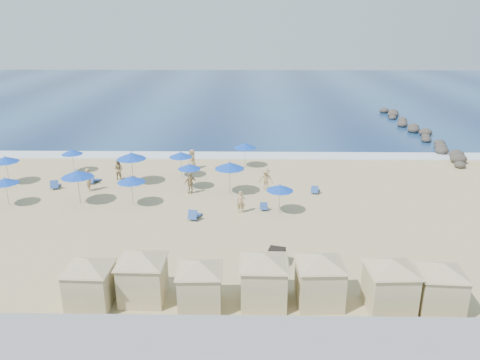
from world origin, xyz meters
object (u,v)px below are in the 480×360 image
(umbrella_3, at_px, (77,174))
(trash_bin, at_px, (276,257))
(umbrella_10, at_px, (280,188))
(beachgoer_3, at_px, (266,179))
(umbrella_9, at_px, (245,145))
(rock_jetty, at_px, (417,131))
(cabana_3, at_px, (264,272))
(umbrella_7, at_px, (181,155))
(umbrella_4, at_px, (131,156))
(umbrella_6, at_px, (131,179))
(umbrella_5, at_px, (189,166))
(cabana_6, at_px, (441,281))
(beachgoer_0, at_px, (89,179))
(cabana_0, at_px, (89,276))
(beachgoer_4, at_px, (192,159))
(cabana_4, at_px, (320,272))
(cabana_5, at_px, (391,278))
(beachgoer_2, at_px, (190,183))
(beachgoer_5, at_px, (241,202))
(cabana_1, at_px, (142,269))
(umbrella_1, at_px, (5,181))
(umbrella_0, at_px, (5,159))
(umbrella_2, at_px, (72,152))
(cabana_2, at_px, (200,278))
(umbrella_8, at_px, (230,166))
(beachgoer_1, at_px, (118,169))

(umbrella_3, bearing_deg, trash_bin, -32.06)
(umbrella_10, relative_size, beachgoer_3, 1.22)
(umbrella_9, bearing_deg, rock_jetty, 33.12)
(cabana_3, relative_size, umbrella_7, 2.01)
(umbrella_4, relative_size, umbrella_6, 1.19)
(umbrella_3, bearing_deg, umbrella_7, 43.24)
(umbrella_3, distance_m, umbrella_5, 8.28)
(cabana_6, relative_size, beachgoer_0, 2.30)
(cabana_0, distance_m, cabana_3, 8.02)
(umbrella_3, xyz_separation_m, beachgoer_4, (7.19, 8.43, -1.38))
(trash_bin, bearing_deg, umbrella_5, 132.75)
(umbrella_6, xyz_separation_m, beachgoer_4, (3.29, 8.72, -1.10))
(beachgoer_3, bearing_deg, cabana_4, -73.96)
(cabana_6, height_order, umbrella_7, cabana_6)
(umbrella_7, relative_size, beachgoer_3, 1.29)
(cabana_6, xyz_separation_m, beachgoer_0, (-20.99, 15.40, -0.60))
(cabana_4, distance_m, cabana_6, 5.39)
(cabana_4, height_order, umbrella_7, cabana_4)
(cabana_5, relative_size, cabana_6, 1.06)
(beachgoer_2, distance_m, beachgoer_5, 5.38)
(umbrella_3, height_order, umbrella_10, umbrella_3)
(cabana_1, distance_m, umbrella_1, 16.86)
(umbrella_9, bearing_deg, beachgoer_5, -91.24)
(cabana_6, bearing_deg, umbrella_10, 120.29)
(beachgoer_2, bearing_deg, beachgoer_3, 158.10)
(cabana_5, xyz_separation_m, umbrella_0, (-25.82, 16.79, 0.47))
(umbrella_2, xyz_separation_m, beachgoer_0, (2.88, -4.62, -0.90))
(beachgoer_3, bearing_deg, cabana_5, -63.27)
(beachgoer_0, relative_size, beachgoer_3, 1.04)
(cabana_1, height_order, umbrella_1, cabana_1)
(umbrella_0, relative_size, beachgoer_4, 1.35)
(cabana_2, distance_m, umbrella_9, 21.72)
(cabana_5, relative_size, umbrella_7, 1.97)
(cabana_3, relative_size, umbrella_0, 1.90)
(cabana_5, distance_m, beachgoer_4, 23.95)
(cabana_1, xyz_separation_m, cabana_4, (8.29, -0.18, 0.01))
(cabana_4, bearing_deg, umbrella_9, 99.60)
(umbrella_2, bearing_deg, rock_jetty, 22.81)
(cabana_2, xyz_separation_m, umbrella_7, (-3.40, 18.78, 0.45))
(umbrella_8, xyz_separation_m, beachgoer_1, (-9.35, 3.26, -1.39))
(cabana_3, bearing_deg, trash_bin, 77.40)
(umbrella_7, height_order, beachgoer_2, umbrella_7)
(cabana_5, xyz_separation_m, beachgoer_4, (-11.40, 21.05, -0.71))
(umbrella_10, bearing_deg, rock_jetty, 53.35)
(umbrella_3, distance_m, beachgoer_0, 3.02)
(cabana_1, distance_m, umbrella_8, 14.67)
(umbrella_2, height_order, umbrella_7, umbrella_7)
(beachgoer_5, bearing_deg, trash_bin, -70.10)
(rock_jetty, distance_m, cabana_6, 36.36)
(cabana_4, height_order, umbrella_10, cabana_4)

